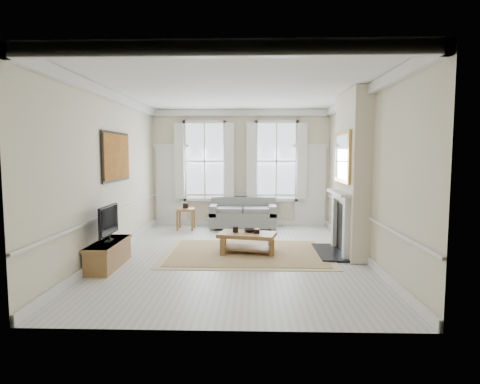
{
  "coord_description": "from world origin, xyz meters",
  "views": [
    {
      "loc": [
        0.34,
        -8.21,
        2.11
      ],
      "look_at": [
        0.07,
        0.84,
        1.25
      ],
      "focal_mm": 30.0,
      "sensor_mm": 36.0,
      "label": 1
    }
  ],
  "objects_px": {
    "coffee_table": "(247,237)",
    "side_table": "(186,212)",
    "tv_stand": "(109,254)",
    "sofa": "(243,215)"
  },
  "relations": [
    {
      "from": "side_table",
      "to": "sofa",
      "type": "bearing_deg",
      "value": 9.97
    },
    {
      "from": "side_table",
      "to": "tv_stand",
      "type": "bearing_deg",
      "value": -102.45
    },
    {
      "from": "sofa",
      "to": "side_table",
      "type": "height_order",
      "value": "sofa"
    },
    {
      "from": "side_table",
      "to": "coffee_table",
      "type": "relative_size",
      "value": 0.46
    },
    {
      "from": "sofa",
      "to": "coffee_table",
      "type": "bearing_deg",
      "value": -87.02
    },
    {
      "from": "tv_stand",
      "to": "coffee_table",
      "type": "bearing_deg",
      "value": 23.28
    },
    {
      "from": "coffee_table",
      "to": "tv_stand",
      "type": "relative_size",
      "value": 0.96
    },
    {
      "from": "side_table",
      "to": "tv_stand",
      "type": "xyz_separation_m",
      "value": [
        -0.83,
        -3.77,
        -0.25
      ]
    },
    {
      "from": "coffee_table",
      "to": "side_table",
      "type": "bearing_deg",
      "value": 135.25
    },
    {
      "from": "side_table",
      "to": "coffee_table",
      "type": "xyz_separation_m",
      "value": [
        1.75,
        -2.66,
        -0.13
      ]
    }
  ]
}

